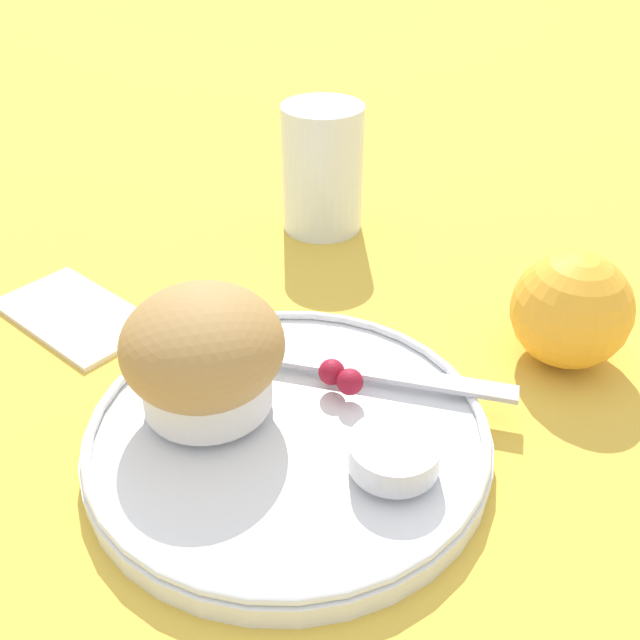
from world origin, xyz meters
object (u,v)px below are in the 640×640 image
(butter_knife, at_px, (368,369))
(juice_glass, at_px, (322,169))
(muffin, at_px, (204,354))
(orange_fruit, at_px, (571,310))

(butter_knife, relative_size, juice_glass, 1.50)
(muffin, distance_m, orange_fruit, 0.25)
(orange_fruit, bearing_deg, juice_glass, 170.33)
(muffin, height_order, orange_fruit, muffin)
(muffin, height_order, butter_knife, muffin)
(butter_knife, height_order, juice_glass, juice_glass)
(muffin, bearing_deg, juice_glass, 116.19)
(butter_knife, xyz_separation_m, juice_glass, (-0.18, 0.17, 0.04))
(butter_knife, distance_m, orange_fruit, 0.15)
(butter_knife, bearing_deg, muffin, -148.95)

